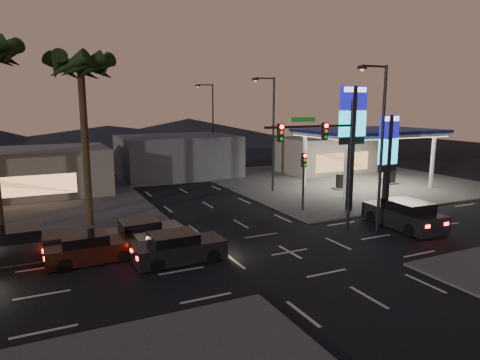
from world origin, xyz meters
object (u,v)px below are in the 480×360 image
gas_station (369,134)px  suv_station (404,215)px  pylon_sign_tall (352,124)px  car_lane_a_front (178,248)px  traffic_signal_mast (328,148)px  car_lane_b_mid (21,245)px  car_lane_b_front (144,233)px  pylon_sign_short (388,148)px  car_lane_a_mid (90,248)px

gas_station → suv_station: bearing=-122.0°
pylon_sign_tall → car_lane_a_front: pylon_sign_tall is taller
traffic_signal_mast → car_lane_b_mid: (-16.59, 2.93, -4.45)m
car_lane_a_front → car_lane_b_front: 3.55m
pylon_sign_tall → traffic_signal_mast: 6.02m
car_lane_a_front → pylon_sign_short: bearing=11.0°
gas_station → pylon_sign_short: pylon_sign_short is taller
car_lane_b_front → car_lane_b_mid: size_ratio=0.84×
pylon_sign_short → traffic_signal_mast: bearing=-160.9°
pylon_sign_short → car_lane_b_mid: pylon_sign_short is taller
suv_station → car_lane_b_mid: bearing=169.2°
car_lane_a_mid → suv_station: bearing=-7.3°
traffic_signal_mast → car_lane_b_mid: 17.42m
traffic_signal_mast → car_lane_a_front: (-9.51, -0.73, -4.53)m
gas_station → traffic_signal_mast: (-12.24, -10.01, 0.15)m
pylon_sign_short → car_lane_b_mid: (-23.83, 0.42, -3.88)m
car_lane_b_front → suv_station: size_ratio=0.79×
car_lane_a_mid → car_lane_b_mid: size_ratio=0.87×
gas_station → pylon_sign_short: 9.02m
car_lane_b_front → suv_station: suv_station is taller
gas_station → pylon_sign_tall: 10.01m
pylon_sign_tall → suv_station: pylon_sign_tall is taller
car_lane_a_mid → car_lane_b_mid: bearing=150.5°
traffic_signal_mast → suv_station: 6.94m
car_lane_b_mid → suv_station: bearing=-10.8°
pylon_sign_tall → suv_station: bearing=-84.0°
gas_station → car_lane_a_front: bearing=-153.7°
suv_station → car_lane_b_front: bearing=166.0°
pylon_sign_short → traffic_signal_mast: 7.69m
suv_station → pylon_sign_tall: bearing=96.0°
car_lane_a_mid → gas_station: bearing=19.0°
traffic_signal_mast → car_lane_a_mid: traffic_signal_mast is taller
suv_station → gas_station: bearing=58.0°
car_lane_a_front → suv_station: suv_station is taller
gas_station → suv_station: (-7.01, -11.23, -4.25)m
car_lane_a_mid → suv_station: suv_station is taller
traffic_signal_mast → suv_station: (5.24, -1.22, -4.39)m
car_lane_a_front → suv_station: bearing=-1.9°
car_lane_b_front → suv_station: bearing=-14.0°
traffic_signal_mast → car_lane_a_mid: (-13.48, 1.17, -4.55)m
pylon_sign_short → suv_station: pylon_sign_short is taller
gas_station → pylon_sign_short: size_ratio=1.74×
pylon_sign_tall → car_lane_a_mid: size_ratio=1.99×
gas_station → car_lane_b_front: 24.25m
car_lane_a_mid → traffic_signal_mast: bearing=-5.0°
car_lane_a_front → suv_station: size_ratio=0.85×
car_lane_a_front → car_lane_a_mid: 4.40m
car_lane_b_mid → suv_station: (21.82, -4.14, 0.05)m
pylon_sign_short → car_lane_a_front: 17.52m
gas_station → car_lane_b_mid: gas_station is taller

